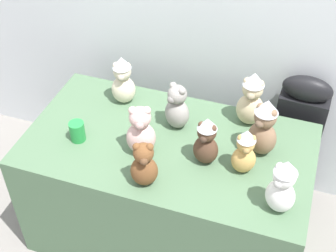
{
  "coord_description": "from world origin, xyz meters",
  "views": [
    {
      "loc": [
        0.58,
        -1.45,
        2.45
      ],
      "look_at": [
        0.0,
        0.25,
        0.86
      ],
      "focal_mm": 50.75,
      "sensor_mm": 36.0,
      "label": 1
    }
  ],
  "objects_px": {
    "display_table": "(168,190)",
    "teddy_bear_cocoa": "(206,141)",
    "teddy_bear_chestnut": "(144,165)",
    "teddy_bear_cream": "(123,81)",
    "teddy_bear_ash": "(177,108)",
    "instrument_case": "(295,140)",
    "teddy_bear_sand": "(251,99)",
    "teddy_bear_honey": "(245,152)",
    "party_cup_green": "(77,131)",
    "teddy_bear_blush": "(141,132)",
    "teddy_bear_mocha": "(264,128)",
    "teddy_bear_snow": "(282,186)"
  },
  "relations": [
    {
      "from": "teddy_bear_mocha",
      "to": "teddy_bear_ash",
      "type": "relative_size",
      "value": 1.22
    },
    {
      "from": "teddy_bear_snow",
      "to": "teddy_bear_cream",
      "type": "bearing_deg",
      "value": 178.48
    },
    {
      "from": "display_table",
      "to": "teddy_bear_cocoa",
      "type": "distance_m",
      "value": 0.55
    },
    {
      "from": "display_table",
      "to": "teddy_bear_chestnut",
      "type": "bearing_deg",
      "value": -93.31
    },
    {
      "from": "teddy_bear_cocoa",
      "to": "instrument_case",
      "type": "bearing_deg",
      "value": 62.69
    },
    {
      "from": "teddy_bear_honey",
      "to": "teddy_bear_cream",
      "type": "bearing_deg",
      "value": 140.96
    },
    {
      "from": "teddy_bear_ash",
      "to": "party_cup_green",
      "type": "relative_size",
      "value": 2.47
    },
    {
      "from": "teddy_bear_ash",
      "to": "teddy_bear_mocha",
      "type": "bearing_deg",
      "value": 20.93
    },
    {
      "from": "teddy_bear_cocoa",
      "to": "teddy_bear_cream",
      "type": "xyz_separation_m",
      "value": [
        -0.57,
        0.31,
        0.01
      ]
    },
    {
      "from": "teddy_bear_blush",
      "to": "party_cup_green",
      "type": "xyz_separation_m",
      "value": [
        -0.35,
        -0.02,
        -0.08
      ]
    },
    {
      "from": "display_table",
      "to": "teddy_bear_blush",
      "type": "xyz_separation_m",
      "value": [
        -0.11,
        -0.1,
        0.5
      ]
    },
    {
      "from": "teddy_bear_chestnut",
      "to": "teddy_bear_cocoa",
      "type": "bearing_deg",
      "value": 27.28
    },
    {
      "from": "teddy_bear_cocoa",
      "to": "teddy_bear_ash",
      "type": "height_order",
      "value": "teddy_bear_cocoa"
    },
    {
      "from": "display_table",
      "to": "teddy_bear_chestnut",
      "type": "relative_size",
      "value": 5.93
    },
    {
      "from": "teddy_bear_cocoa",
      "to": "teddy_bear_blush",
      "type": "relative_size",
      "value": 0.97
    },
    {
      "from": "teddy_bear_ash",
      "to": "teddy_bear_blush",
      "type": "bearing_deg",
      "value": -86.69
    },
    {
      "from": "display_table",
      "to": "teddy_bear_blush",
      "type": "bearing_deg",
      "value": -137.89
    },
    {
      "from": "instrument_case",
      "to": "teddy_bear_mocha",
      "type": "distance_m",
      "value": 0.64
    },
    {
      "from": "teddy_bear_cocoa",
      "to": "teddy_bear_ash",
      "type": "distance_m",
      "value": 0.3
    },
    {
      "from": "display_table",
      "to": "instrument_case",
      "type": "xyz_separation_m",
      "value": [
        0.63,
        0.54,
        0.1
      ]
    },
    {
      "from": "teddy_bear_snow",
      "to": "instrument_case",
      "type": "bearing_deg",
      "value": 114.0
    },
    {
      "from": "instrument_case",
      "to": "teddy_bear_sand",
      "type": "height_order",
      "value": "teddy_bear_sand"
    },
    {
      "from": "teddy_bear_honey",
      "to": "teddy_bear_mocha",
      "type": "distance_m",
      "value": 0.17
    },
    {
      "from": "teddy_bear_blush",
      "to": "instrument_case",
      "type": "bearing_deg",
      "value": 21.84
    },
    {
      "from": "teddy_bear_snow",
      "to": "teddy_bear_chestnut",
      "type": "bearing_deg",
      "value": -149.53
    },
    {
      "from": "teddy_bear_sand",
      "to": "teddy_bear_ash",
      "type": "xyz_separation_m",
      "value": [
        -0.36,
        -0.15,
        -0.03
      ]
    },
    {
      "from": "display_table",
      "to": "party_cup_green",
      "type": "xyz_separation_m",
      "value": [
        -0.46,
        -0.12,
        0.43
      ]
    },
    {
      "from": "teddy_bear_snow",
      "to": "teddy_bear_ash",
      "type": "bearing_deg",
      "value": 173.04
    },
    {
      "from": "teddy_bear_cream",
      "to": "teddy_bear_chestnut",
      "type": "xyz_separation_m",
      "value": [
        0.34,
        -0.55,
        -0.03
      ]
    },
    {
      "from": "teddy_bear_cream",
      "to": "teddy_bear_mocha",
      "type": "height_order",
      "value": "teddy_bear_mocha"
    },
    {
      "from": "teddy_bear_honey",
      "to": "instrument_case",
      "type": "bearing_deg",
      "value": 53.18
    },
    {
      "from": "display_table",
      "to": "teddy_bear_sand",
      "type": "distance_m",
      "value": 0.71
    },
    {
      "from": "teddy_bear_ash",
      "to": "teddy_bear_honey",
      "type": "bearing_deg",
      "value": -0.23
    },
    {
      "from": "party_cup_green",
      "to": "teddy_bear_cream",
      "type": "bearing_deg",
      "value": 74.52
    },
    {
      "from": "teddy_bear_ash",
      "to": "teddy_bear_cream",
      "type": "bearing_deg",
      "value": -169.3
    },
    {
      "from": "teddy_bear_chestnut",
      "to": "teddy_bear_blush",
      "type": "bearing_deg",
      "value": 97.58
    },
    {
      "from": "party_cup_green",
      "to": "teddy_bear_cocoa",
      "type": "bearing_deg",
      "value": 5.1
    },
    {
      "from": "display_table",
      "to": "teddy_bear_sand",
      "type": "height_order",
      "value": "teddy_bear_sand"
    },
    {
      "from": "teddy_bear_honey",
      "to": "teddy_bear_sand",
      "type": "xyz_separation_m",
      "value": [
        -0.05,
        0.37,
        0.03
      ]
    },
    {
      "from": "teddy_bear_mocha",
      "to": "party_cup_green",
      "type": "relative_size",
      "value": 3.01
    },
    {
      "from": "display_table",
      "to": "teddy_bear_snow",
      "type": "xyz_separation_m",
      "value": [
        0.61,
        -0.24,
        0.52
      ]
    },
    {
      "from": "teddy_bear_mocha",
      "to": "teddy_bear_ash",
      "type": "bearing_deg",
      "value": -162.6
    },
    {
      "from": "teddy_bear_chestnut",
      "to": "display_table",
      "type": "bearing_deg",
      "value": 69.13
    },
    {
      "from": "display_table",
      "to": "teddy_bear_ash",
      "type": "bearing_deg",
      "value": 89.82
    },
    {
      "from": "teddy_bear_cream",
      "to": "teddy_bear_ash",
      "type": "bearing_deg",
      "value": -31.01
    },
    {
      "from": "teddy_bear_cocoa",
      "to": "teddy_bear_chestnut",
      "type": "height_order",
      "value": "teddy_bear_cocoa"
    },
    {
      "from": "teddy_bear_honey",
      "to": "teddy_bear_blush",
      "type": "height_order",
      "value": "teddy_bear_blush"
    },
    {
      "from": "teddy_bear_chestnut",
      "to": "teddy_bear_ash",
      "type": "distance_m",
      "value": 0.44
    },
    {
      "from": "display_table",
      "to": "teddy_bear_cream",
      "type": "height_order",
      "value": "teddy_bear_cream"
    },
    {
      "from": "teddy_bear_blush",
      "to": "party_cup_green",
      "type": "distance_m",
      "value": 0.36
    }
  ]
}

